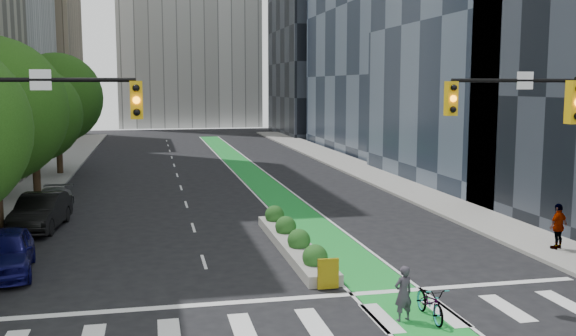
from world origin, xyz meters
name	(u,v)px	position (x,y,z in m)	size (l,w,h in m)	color
ground	(305,311)	(0.00, 0.00, 0.00)	(160.00, 160.00, 0.00)	black
sidewalk_left	(32,189)	(-11.80, 25.00, 0.07)	(3.60, 90.00, 0.15)	gray
sidewalk_right	(383,178)	(11.80, 25.00, 0.07)	(3.60, 90.00, 0.15)	gray
bike_lane_paint	(250,173)	(3.00, 30.00, 0.01)	(2.20, 70.00, 0.01)	#1A9130
building_tan_far	(15,32)	(-20.00, 66.00, 13.00)	(14.00, 16.00, 26.00)	tan
building_dark_end	(330,30)	(20.00, 68.00, 14.00)	(14.00, 18.00, 28.00)	black
tree_midfar	(34,114)	(-11.00, 22.00, 4.95)	(5.60, 5.60, 7.76)	black
tree_far	(57,98)	(-11.00, 32.00, 5.69)	(6.60, 6.60, 9.00)	black
signal_right	(564,143)	(8.67, 0.47, 4.80)	(5.82, 0.51, 7.20)	black
median_planter	(293,241)	(1.20, 7.04, 0.37)	(1.20, 10.26, 1.10)	gray
bicycle	(430,302)	(3.36, -1.33, 0.50)	(0.67, 1.92, 1.01)	gray
cyclist	(403,293)	(2.53, -1.33, 0.81)	(0.59, 0.39, 1.62)	#35303A
parked_car_left_near	(5,252)	(-9.50, 5.88, 0.80)	(1.89, 4.70, 1.60)	#0E0D51
parked_car_left_mid	(41,212)	(-9.42, 13.12, 0.83)	(1.76, 5.04, 1.66)	black
parked_car_left_far	(52,201)	(-9.46, 16.99, 0.63)	(1.77, 4.36, 1.26)	#595B5E
pedestrian_far	(558,226)	(11.47, 4.45, 1.07)	(1.08, 0.45, 1.84)	gray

